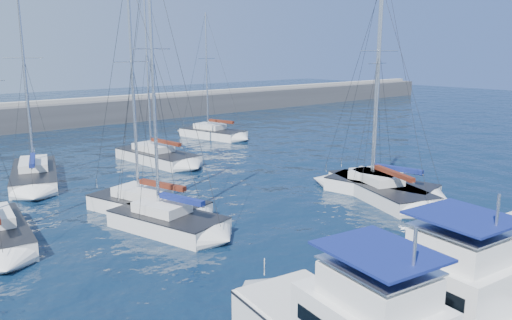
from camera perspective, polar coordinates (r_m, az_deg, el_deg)
ground at (r=23.36m, az=10.77°, el=-12.05°), size 220.00×220.00×0.00m
breakwater at (r=67.89m, az=-25.49°, el=3.99°), size 160.00×6.00×4.45m
motor_yacht_stbd_inner at (r=19.41m, az=19.85°, el=-14.21°), size 4.55×8.46×4.69m
sailboat_mid_b at (r=30.71m, az=-12.29°, el=-5.05°), size 5.18×8.05×14.32m
sailboat_mid_c at (r=27.69m, az=-10.10°, el=-6.82°), size 4.63×7.04×15.52m
sailboat_mid_d at (r=34.38m, az=13.94°, el=-3.25°), size 5.89×9.18×15.31m
sailboat_mid_e at (r=34.95m, az=14.02°, el=-2.99°), size 4.44×7.64×14.00m
sailboat_back_a at (r=40.75m, az=-23.99°, el=-1.55°), size 5.69×9.81×14.50m
sailboat_back_b at (r=44.55m, az=-11.27°, el=0.44°), size 4.15×8.76×15.59m
sailboat_back_c at (r=56.20m, az=-4.96°, el=3.09°), size 4.76×8.05×13.93m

